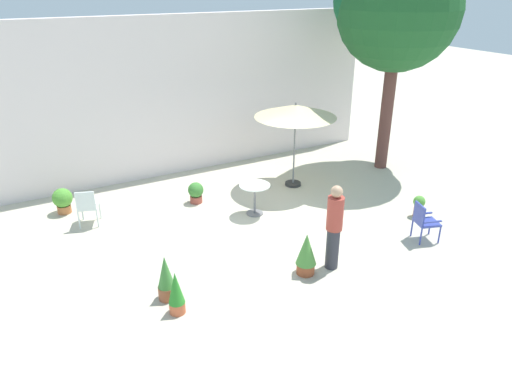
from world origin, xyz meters
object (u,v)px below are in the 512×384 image
Objects in this scene: cafe_table_0 at (255,194)px; potted_plant_1 at (166,278)px; patio_chair_0 at (424,220)px; standing_person at (334,226)px; potted_plant_2 at (176,293)px; shade_tree at (399,8)px; potted_plant_0 at (306,253)px; potted_plant_5 at (419,205)px; potted_plant_4 at (63,200)px; patio_umbrella_0 at (296,112)px; potted_plant_3 at (196,192)px; patio_chair_1 at (87,205)px.

cafe_table_0 is 0.88× the size of potted_plant_1.
patio_chair_0 is 2.45m from standing_person.
shade_tree is at bearing 24.58° from potted_plant_2.
cafe_table_0 is at bearing 82.50° from potted_plant_0.
potted_plant_4 is at bearing 150.02° from potted_plant_5.
standing_person is at bearing -141.54° from shade_tree.
patio_umbrella_0 reaches higher than potted_plant_3.
standing_person is at bearing -112.23° from patio_umbrella_0.
potted_plant_0 is at bearing -51.01° from patio_chair_1.
standing_person is at bearing -49.90° from potted_plant_4.
patio_umbrella_0 is 4.32m from standing_person.
patio_umbrella_0 reaches higher than potted_plant_1.
shade_tree is at bearing -1.00° from patio_umbrella_0.
potted_plant_2 is at bearing -138.23° from cafe_table_0.
potted_plant_0 is 1.60× the size of potted_plant_3.
patio_chair_0 is 1.07× the size of potted_plant_2.
shade_tree is 11.31× the size of potted_plant_3.
shade_tree is 7.07× the size of potted_plant_1.
patio_chair_1 is (-8.67, 0.37, -4.04)m from shade_tree.
cafe_table_0 is at bearing -29.53° from potted_plant_4.
potted_plant_0 is at bearing -1.69° from potted_plant_2.
potted_plant_4 is at bearing 113.69° from patio_chair_1.
potted_plant_2 is at bearing -80.22° from patio_chair_1.
potted_plant_3 is at bearing 131.00° from patio_chair_0.
potted_plant_0 is (-0.36, -2.74, -0.08)m from cafe_table_0.
patio_umbrella_0 is 2.66× the size of potted_plant_1.
potted_plant_5 is (7.53, -4.35, -0.05)m from potted_plant_4.
cafe_table_0 is 0.94× the size of potted_plant_2.
potted_plant_5 is at bearing 5.76° from potted_plant_2.
potted_plant_3 is (-6.01, 0.32, -4.28)m from shade_tree.
potted_plant_0 is (3.32, -4.10, -0.07)m from patio_chair_1.
potted_plant_1 is at bearing -178.37° from potted_plant_5.
patio_chair_0 is 1.00× the size of potted_plant_1.
cafe_table_0 is at bearing -51.85° from potted_plant_3.
patio_umbrella_0 is 1.32× the size of standing_person.
potted_plant_4 is at bearing 103.64° from potted_plant_1.
standing_person is (0.22, -2.81, 0.39)m from cafe_table_0.
patio_umbrella_0 is at bearing 30.08° from cafe_table_0.
potted_plant_1 is 4.03m from potted_plant_3.
potted_plant_0 reaches higher than patio_chair_0.
potted_plant_4 is (-1.12, 4.99, -0.06)m from potted_plant_2.
patio_umbrella_0 is at bearing -3.30° from patio_chair_1.
patio_chair_0 is at bearing -121.37° from shade_tree.
patio_chair_1 is 1.08m from potted_plant_4.
potted_plant_2 is at bearing -87.46° from potted_plant_1.
shade_tree is at bearing 11.12° from cafe_table_0.
potted_plant_0 reaches higher than cafe_table_0.
patio_chair_1 is at bearing 176.70° from patio_umbrella_0.
potted_plant_4 is at bearing 161.58° from potted_plant_3.
potted_plant_1 is 6.44m from potted_plant_5.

